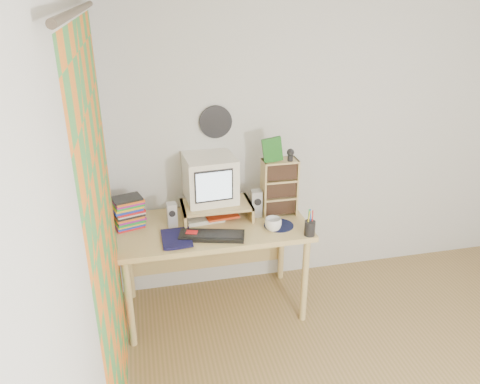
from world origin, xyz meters
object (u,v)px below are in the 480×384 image
dvd_stack (128,209)px  mug (273,224)px  crt_monitor (211,180)px  diary (162,238)px  keyboard (212,236)px  cd_rack (279,187)px  desk (211,236)px

dvd_stack → mug: (1.01, -0.28, -0.09)m
crt_monitor → diary: bearing=-146.1°
crt_monitor → mug: bearing=-44.5°
crt_monitor → keyboard: (-0.06, -0.34, -0.28)m
cd_rack → diary: (-0.91, -0.24, -0.20)m
desk → dvd_stack: bearing=176.8°
keyboard → cd_rack: cd_rack is taller
desk → diary: bearing=-148.6°
desk → diary: diary is taller
keyboard → crt_monitor: bearing=95.7°
desk → mug: bearing=-30.5°
dvd_stack → mug: dvd_stack is taller
cd_rack → diary: bearing=-164.8°
crt_monitor → dvd_stack: 0.64m
crt_monitor → diary: size_ratio=1.46×
crt_monitor → cd_rack: bearing=-13.0°
crt_monitor → dvd_stack: (-0.62, -0.05, -0.15)m
desk → diary: size_ratio=5.64×
keyboard → mug: (0.45, 0.01, 0.03)m
crt_monitor → dvd_stack: size_ratio=1.28×
dvd_stack → diary: (0.21, -0.27, -0.12)m
mug → crt_monitor: bearing=139.9°
desk → cd_rack: cd_rack is taller
cd_rack → desk: bearing=-178.6°
mug → diary: mug is taller
dvd_stack → diary: size_ratio=1.15×
dvd_stack → desk: bearing=-19.8°
keyboard → dvd_stack: dvd_stack is taller
desk → keyboard: keyboard is taller
cd_rack → mug: 0.33m
dvd_stack → cd_rack: bearing=-17.8°
keyboard → dvd_stack: size_ratio=1.60×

